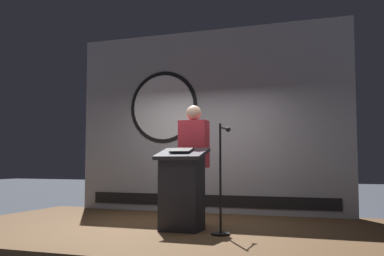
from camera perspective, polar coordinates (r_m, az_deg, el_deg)
The scene contains 6 objects.
ground_plane at distance 6.41m, azimuth -3.12°, elevation -15.14°, with size 40.00×40.00×0.00m, color #383D47.
stage_platform at distance 6.38m, azimuth -3.12°, elevation -13.81°, with size 6.40×4.00×0.30m, color brown.
banner_display at distance 8.07m, azimuth 1.84°, elevation 0.90°, with size 5.02×0.12×3.28m.
podium at distance 5.98m, azimuth -1.30°, elevation -7.89°, with size 0.64×0.50×1.10m.
speaker_person at distance 6.42m, azimuth 0.23°, elevation -4.55°, with size 0.40×0.26×1.71m.
microphone_stand at distance 5.71m, azimuth 3.79°, elevation -8.53°, with size 0.24×0.54×1.39m.
Camera 1 is at (2.43, -5.80, 1.21)m, focal length 41.97 mm.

